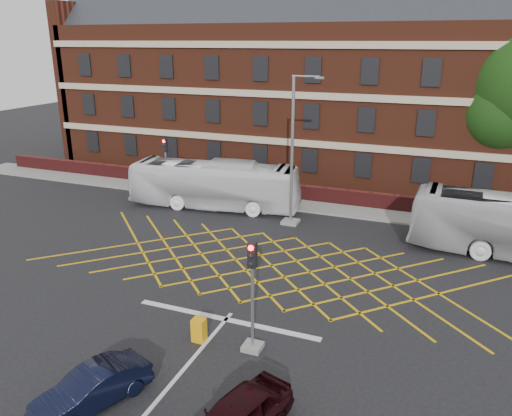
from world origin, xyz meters
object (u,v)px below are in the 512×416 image
at_px(car_navy, 92,388).
at_px(direction_signs, 154,172).
at_px(traffic_light_near, 252,307).
at_px(traffic_light_far, 167,173).
at_px(utility_cabinet, 199,330).
at_px(bus_left, 214,185).
at_px(street_lamp, 293,176).

height_order(car_navy, direction_signs, direction_signs).
relative_size(car_navy, traffic_light_near, 0.87).
xyz_separation_m(traffic_light_far, utility_cabinet, (10.63, -15.36, -1.30)).
bearing_deg(car_navy, traffic_light_near, 73.70).
height_order(bus_left, traffic_light_near, traffic_light_near).
bearing_deg(traffic_light_far, street_lamp, -10.94).
bearing_deg(street_lamp, traffic_light_far, 169.06).
height_order(traffic_light_near, street_lamp, street_lamp).
bearing_deg(utility_cabinet, direction_signs, 127.01).
bearing_deg(street_lamp, utility_cabinet, -87.39).
height_order(car_navy, traffic_light_far, traffic_light_far).
bearing_deg(bus_left, traffic_light_near, -156.00).
relative_size(traffic_light_far, direction_signs, 1.94).
bearing_deg(traffic_light_near, traffic_light_far, 130.04).
distance_m(traffic_light_far, direction_signs, 2.49).
xyz_separation_m(bus_left, traffic_light_far, (-4.18, 0.84, 0.17)).
bearing_deg(direction_signs, bus_left, -19.88).
relative_size(bus_left, utility_cabinet, 12.37).
bearing_deg(car_navy, bus_left, 126.16).
bearing_deg(traffic_light_far, traffic_light_near, -49.96).
bearing_deg(bus_left, traffic_light_far, 71.87).
xyz_separation_m(car_navy, traffic_light_far, (-9.19, 19.71, 1.15)).
relative_size(car_navy, street_lamp, 0.42).
distance_m(bus_left, traffic_light_near, 16.65).
xyz_separation_m(traffic_light_near, street_lamp, (-2.70, 13.20, 1.32)).
bearing_deg(utility_cabinet, bus_left, 113.92).
height_order(street_lamp, direction_signs, street_lamp).
bearing_deg(direction_signs, traffic_light_far, -34.86).
distance_m(car_navy, direction_signs, 23.92).
bearing_deg(utility_cabinet, traffic_light_far, 124.67).
height_order(street_lamp, utility_cabinet, street_lamp).
bearing_deg(direction_signs, traffic_light_near, -48.31).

